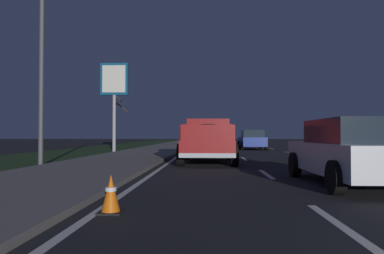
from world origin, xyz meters
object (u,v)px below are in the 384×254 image
at_px(sedan_blue, 252,140).
at_px(traffic_cone_near, 111,194).
at_px(sedan_tan, 212,141).
at_px(street_light_near, 50,50).
at_px(bare_tree_far, 115,116).
at_px(pickup_truck, 208,139).
at_px(gas_price_sign, 114,86).
at_px(sedan_white, 351,151).

bearing_deg(sedan_blue, traffic_cone_near, 168.05).
relative_size(sedan_tan, traffic_cone_near, 7.64).
distance_m(sedan_tan, street_light_near, 13.08).
bearing_deg(bare_tree_far, pickup_truck, -153.42).
bearing_deg(gas_price_sign, street_light_near, -177.25).
xyz_separation_m(sedan_white, street_light_near, (4.47, 9.37, 3.59)).
distance_m(sedan_blue, traffic_cone_near, 23.50).
height_order(pickup_truck, sedan_white, pickup_truck).
distance_m(pickup_truck, sedan_white, 7.41).
xyz_separation_m(sedan_blue, gas_price_sign, (-4.41, 9.95, 3.77)).
distance_m(sedan_white, bare_tree_far, 27.41).
relative_size(pickup_truck, sedan_white, 1.22).
relative_size(street_light_near, bare_tree_far, 1.28).
height_order(gas_price_sign, street_light_near, street_light_near).
bearing_deg(traffic_cone_near, sedan_tan, -4.99).
relative_size(pickup_truck, sedan_tan, 1.23).
xyz_separation_m(sedan_white, sedan_blue, (19.75, -0.06, 0.00)).
xyz_separation_m(street_light_near, traffic_cone_near, (-7.70, -4.56, -4.09)).
relative_size(sedan_blue, street_light_near, 0.61).
bearing_deg(pickup_truck, sedan_blue, -14.68).
height_order(sedan_tan, traffic_cone_near, sedan_tan).
relative_size(sedan_white, sedan_tan, 1.00).
relative_size(pickup_truck, gas_price_sign, 0.89).
bearing_deg(sedan_white, pickup_truck, 27.26).
distance_m(pickup_truck, sedan_tan, 8.84).
bearing_deg(sedan_white, traffic_cone_near, 123.93).
bearing_deg(bare_tree_far, gas_price_sign, -165.06).
height_order(sedan_blue, bare_tree_far, bare_tree_far).
xyz_separation_m(sedan_tan, street_light_near, (-10.95, 6.19, 3.59)).
height_order(pickup_truck, traffic_cone_near, pickup_truck).
distance_m(sedan_white, gas_price_sign, 18.64).
height_order(sedan_white, sedan_tan, same).
distance_m(sedan_tan, sedan_blue, 5.41).
bearing_deg(sedan_white, bare_tree_far, 26.77).
distance_m(bare_tree_far, traffic_cone_near, 28.75).
bearing_deg(bare_tree_far, traffic_cone_near, -164.82).
distance_m(sedan_blue, gas_price_sign, 11.52).
bearing_deg(sedan_tan, traffic_cone_near, 175.01).
height_order(pickup_truck, sedan_tan, pickup_truck).
relative_size(sedan_blue, traffic_cone_near, 7.59).
bearing_deg(street_light_near, traffic_cone_near, -149.37).
height_order(sedan_white, gas_price_sign, gas_price_sign).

